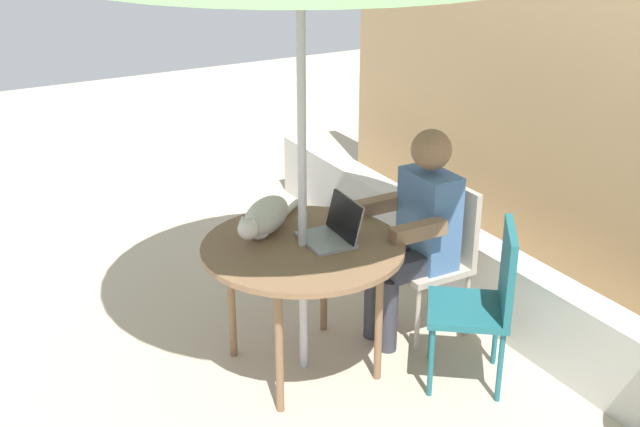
{
  "coord_description": "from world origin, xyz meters",
  "views": [
    {
      "loc": [
        3.27,
        -1.74,
        2.47
      ],
      "look_at": [
        0.0,
        0.1,
        0.87
      ],
      "focal_mm": 45.53,
      "sensor_mm": 36.0,
      "label": 1
    }
  ],
  "objects_px": {
    "person_seated": "(418,225)",
    "chair_occupied": "(439,247)",
    "chair_empty": "(486,295)",
    "cat": "(264,218)",
    "laptop": "(335,228)",
    "patio_table": "(303,255)"
  },
  "relations": [
    {
      "from": "person_seated",
      "to": "chair_occupied",
      "type": "bearing_deg",
      "value": 90.0
    },
    {
      "from": "chair_empty",
      "to": "cat",
      "type": "distance_m",
      "value": 1.19
    },
    {
      "from": "laptop",
      "to": "cat",
      "type": "height_order",
      "value": "laptop"
    },
    {
      "from": "chair_occupied",
      "to": "cat",
      "type": "distance_m",
      "value": 1.04
    },
    {
      "from": "patio_table",
      "to": "chair_empty",
      "type": "bearing_deg",
      "value": 52.8
    },
    {
      "from": "patio_table",
      "to": "cat",
      "type": "height_order",
      "value": "cat"
    },
    {
      "from": "patio_table",
      "to": "laptop",
      "type": "xyz_separation_m",
      "value": [
        0.03,
        0.17,
        0.12
      ]
    },
    {
      "from": "chair_empty",
      "to": "laptop",
      "type": "distance_m",
      "value": 0.83
    },
    {
      "from": "cat",
      "to": "laptop",
      "type": "bearing_deg",
      "value": 47.12
    },
    {
      "from": "person_seated",
      "to": "cat",
      "type": "relative_size",
      "value": 2.26
    },
    {
      "from": "person_seated",
      "to": "laptop",
      "type": "relative_size",
      "value": 3.86
    },
    {
      "from": "chair_occupied",
      "to": "cat",
      "type": "height_order",
      "value": "cat"
    },
    {
      "from": "patio_table",
      "to": "person_seated",
      "type": "relative_size",
      "value": 0.85
    },
    {
      "from": "person_seated",
      "to": "cat",
      "type": "height_order",
      "value": "person_seated"
    },
    {
      "from": "person_seated",
      "to": "laptop",
      "type": "xyz_separation_m",
      "value": [
        0.03,
        -0.54,
        0.11
      ]
    },
    {
      "from": "chair_empty",
      "to": "laptop",
      "type": "bearing_deg",
      "value": -133.51
    },
    {
      "from": "chair_empty",
      "to": "cat",
      "type": "xyz_separation_m",
      "value": [
        -0.79,
        -0.84,
        0.3
      ]
    },
    {
      "from": "chair_occupied",
      "to": "person_seated",
      "type": "bearing_deg",
      "value": -90.0
    },
    {
      "from": "chair_occupied",
      "to": "chair_empty",
      "type": "distance_m",
      "value": 0.58
    },
    {
      "from": "person_seated",
      "to": "cat",
      "type": "xyz_separation_m",
      "value": [
        -0.23,
        -0.82,
        0.13
      ]
    },
    {
      "from": "patio_table",
      "to": "person_seated",
      "type": "distance_m",
      "value": 0.72
    },
    {
      "from": "chair_empty",
      "to": "person_seated",
      "type": "bearing_deg",
      "value": -177.68
    }
  ]
}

